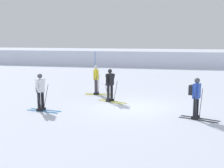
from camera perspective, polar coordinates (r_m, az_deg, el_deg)
name	(u,v)px	position (r m, az deg, el deg)	size (l,w,h in m)	color
ground_plane	(133,107)	(13.96, 4.19, -4.58)	(120.00, 120.00, 0.00)	silver
far_snow_ridge	(158,57)	(35.49, 9.12, 5.21)	(80.00, 7.67, 1.75)	silver
skier_black	(110,84)	(14.95, -0.38, -0.04)	(1.60, 1.05, 1.71)	gold
skier_blue	(196,96)	(12.27, 16.24, -2.30)	(1.63, 0.95, 1.71)	black
skier_yellow	(96,79)	(16.82, -3.13, 0.99)	(1.63, 1.00, 1.71)	gold
skier_white	(41,91)	(13.47, -13.93, -1.36)	(1.64, 1.00, 1.71)	#237AC6
trail_marker_pole	(95,66)	(21.64, -3.36, 3.47)	(0.04, 0.04, 2.30)	#1E56AD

